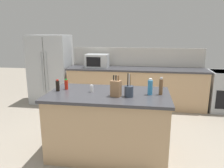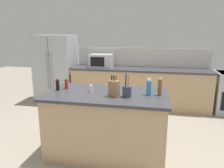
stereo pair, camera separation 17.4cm
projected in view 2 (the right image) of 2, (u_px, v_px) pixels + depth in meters
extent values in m
plane|color=gray|center=(107.00, 152.00, 3.34)|extent=(14.00, 14.00, 0.00)
cube|color=tan|center=(140.00, 89.00, 5.27)|extent=(3.25, 0.62, 0.90)
cube|color=#38383D|center=(140.00, 69.00, 5.16)|extent=(3.29, 0.66, 0.04)
cube|color=beige|center=(141.00, 57.00, 5.40)|extent=(3.25, 0.03, 0.46)
cube|color=tan|center=(107.00, 125.00, 3.23)|extent=(1.67, 0.91, 0.90)
cube|color=#38383D|center=(107.00, 94.00, 3.12)|extent=(1.73, 0.97, 0.04)
cube|color=#ADB2B7|center=(56.00, 69.00, 5.64)|extent=(0.97, 0.72, 1.71)
cube|color=#2D2D2D|center=(49.00, 71.00, 5.30)|extent=(0.01, 0.00, 1.62)
cylinder|color=#ADB2B7|center=(47.00, 71.00, 5.29)|extent=(0.02, 0.02, 0.94)
cylinder|color=#ADB2B7|center=(51.00, 71.00, 5.27)|extent=(0.02, 0.02, 0.94)
cube|color=#ADB2B7|center=(101.00, 61.00, 5.30)|extent=(0.54, 0.38, 0.32)
cube|color=black|center=(97.00, 62.00, 5.12)|extent=(0.33, 0.01, 0.22)
cube|color=#936B47|center=(114.00, 89.00, 2.94)|extent=(0.15, 0.13, 0.22)
cylinder|color=black|center=(112.00, 78.00, 2.92)|extent=(0.02, 0.02, 0.07)
cylinder|color=black|center=(114.00, 78.00, 2.90)|extent=(0.02, 0.02, 0.07)
cylinder|color=brown|center=(116.00, 78.00, 2.89)|extent=(0.02, 0.02, 0.07)
cylinder|color=#333D4C|center=(127.00, 92.00, 2.92)|extent=(0.12, 0.12, 0.15)
cylinder|color=olive|center=(128.00, 80.00, 2.89)|extent=(0.01, 0.05, 0.18)
cylinder|color=black|center=(126.00, 80.00, 2.89)|extent=(0.01, 0.05, 0.18)
cylinder|color=#B2B2B7|center=(127.00, 81.00, 2.87)|extent=(0.01, 0.03, 0.18)
cylinder|color=#3384BC|center=(149.00, 88.00, 2.99)|extent=(0.07, 0.07, 0.21)
cylinder|color=white|center=(149.00, 80.00, 2.96)|extent=(0.04, 0.04, 0.02)
cylinder|color=red|center=(66.00, 84.00, 3.34)|extent=(0.05, 0.05, 0.14)
cylinder|color=green|center=(66.00, 79.00, 3.32)|extent=(0.04, 0.04, 0.02)
cylinder|color=black|center=(57.00, 85.00, 3.24)|extent=(0.06, 0.06, 0.16)
cylinder|color=#B22319|center=(57.00, 80.00, 3.22)|extent=(0.04, 0.04, 0.02)
cylinder|color=brown|center=(160.00, 88.00, 2.98)|extent=(0.05, 0.05, 0.22)
cylinder|color=#B2B2B7|center=(160.00, 79.00, 2.95)|extent=(0.03, 0.03, 0.03)
cylinder|color=silver|center=(91.00, 89.00, 3.17)|extent=(0.05, 0.05, 0.10)
cylinder|color=#B2B2B7|center=(91.00, 85.00, 3.16)|extent=(0.03, 0.03, 0.02)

